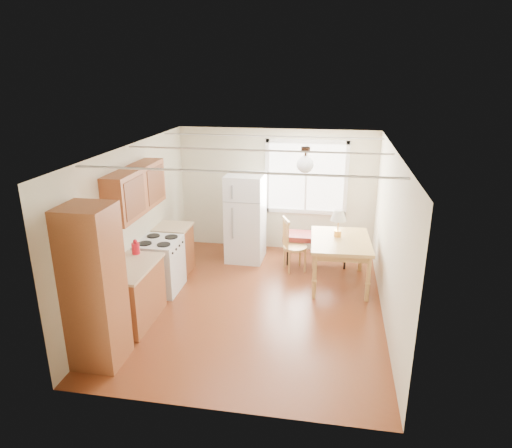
% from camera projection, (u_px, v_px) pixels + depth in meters
% --- Properties ---
extents(room_shell, '(4.60, 5.60, 2.62)m').
position_uv_depth(room_shell, '(256.00, 230.00, 7.00)').
color(room_shell, '#572411').
rests_on(room_shell, ground).
extents(kitchen_run, '(0.65, 3.40, 2.20)m').
position_uv_depth(kitchen_run, '(135.00, 264.00, 6.82)').
color(kitchen_run, brown).
rests_on(kitchen_run, ground).
extents(window_unit, '(1.64, 0.05, 1.51)m').
position_uv_depth(window_unit, '(306.00, 177.00, 9.12)').
color(window_unit, white).
rests_on(window_unit, room_shell).
extents(pendant_light, '(0.26, 0.26, 0.40)m').
position_uv_depth(pendant_light, '(305.00, 164.00, 6.95)').
color(pendant_light, black).
rests_on(pendant_light, room_shell).
extents(refrigerator, '(0.72, 0.75, 1.72)m').
position_uv_depth(refrigerator, '(245.00, 218.00, 8.87)').
color(refrigerator, silver).
rests_on(refrigerator, ground).
extents(bench, '(1.29, 0.48, 0.60)m').
position_uv_depth(bench, '(317.00, 238.00, 8.75)').
color(bench, maroon).
rests_on(bench, ground).
extents(dining_table, '(1.07, 1.38, 0.83)m').
position_uv_depth(dining_table, '(340.00, 245.00, 7.85)').
color(dining_table, '#AE8243').
rests_on(dining_table, ground).
extents(chair, '(0.50, 0.49, 1.02)m').
position_uv_depth(chair, '(290.00, 241.00, 8.42)').
color(chair, '#AE8243').
rests_on(chair, ground).
extents(table_lamp, '(0.28, 0.28, 0.48)m').
position_uv_depth(table_lamp, '(339.00, 217.00, 7.84)').
color(table_lamp, gold).
rests_on(table_lamp, dining_table).
extents(coffee_maker, '(0.21, 0.26, 0.36)m').
position_uv_depth(coffee_maker, '(113.00, 271.00, 6.13)').
color(coffee_maker, black).
rests_on(coffee_maker, kitchen_run).
extents(kettle, '(0.12, 0.12, 0.24)m').
position_uv_depth(kettle, '(136.00, 248.00, 7.00)').
color(kettle, red).
rests_on(kettle, kitchen_run).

